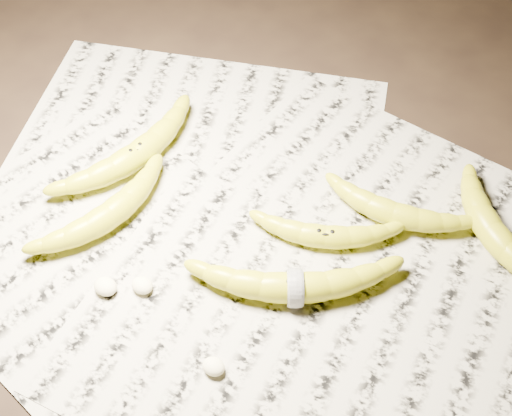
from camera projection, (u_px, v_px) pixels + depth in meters
The scene contains 12 objects.
ground at pixel (244, 242), 0.98m from camera, with size 3.00×3.00×0.00m, color black.
newspaper_patch at pixel (248, 244), 0.97m from camera, with size 0.90×0.70×0.01m, color #B0AB97.
banana_left_a at pixel (136, 154), 1.04m from camera, with size 0.23×0.07×0.04m, color gold, non-canonical shape.
banana_left_b at pixel (109, 213), 0.97m from camera, with size 0.20×0.06×0.04m, color gold, non-canonical shape.
banana_center at pixel (325, 235), 0.96m from camera, with size 0.18×0.05×0.03m, color gold, non-canonical shape.
banana_taped at pixel (295, 286), 0.90m from camera, with size 0.25×0.07×0.04m, color gold, non-canonical shape.
banana_upper_a at pixel (394, 212), 0.98m from camera, with size 0.18×0.06×0.04m, color gold, non-canonical shape.
banana_upper_b at pixel (492, 230), 0.96m from camera, with size 0.19×0.06×0.04m, color gold, non-canonical shape.
measuring_tape at pixel (295, 286), 0.90m from camera, with size 0.05×0.05×0.00m, color white.
flesh_chunk_a at pixel (105, 285), 0.91m from camera, with size 0.03×0.03×0.02m, color #FFF7C5.
flesh_chunk_b at pixel (142, 284), 0.92m from camera, with size 0.03×0.02×0.02m, color #FFF7C5.
flesh_chunk_c at pixel (213, 365), 0.85m from camera, with size 0.03×0.02×0.02m, color #FFF7C5.
Camera 1 is at (0.31, -0.48, 0.79)m, focal length 50.00 mm.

